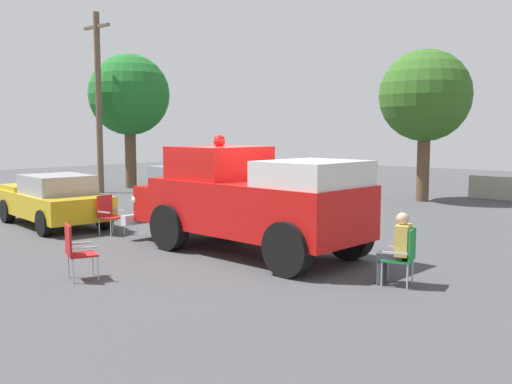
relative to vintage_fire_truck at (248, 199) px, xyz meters
The scene contains 11 objects.
ground_plane 1.26m from the vintage_fire_truck, 155.78° to the left, with size 60.00×60.00×0.00m, color #424244.
vintage_fire_truck is the anchor object (origin of this frame).
classic_hot_rod 6.70m from the vintage_fire_truck, behind, with size 4.57×2.42×1.46m.
parked_pickup 6.65m from the vintage_fire_truck, 142.53° to the left, with size 4.88×2.23×1.90m.
lawn_chair_near_truck 3.93m from the vintage_fire_truck, ahead, with size 0.61×0.61×1.02m.
lawn_chair_by_car 3.91m from the vintage_fire_truck, 101.33° to the right, with size 0.64×0.64×1.02m.
lawn_chair_spare 4.35m from the vintage_fire_truck, behind, with size 0.55×0.56×1.02m.
spectator_seated 3.79m from the vintage_fire_truck, ahead, with size 0.61×0.50×1.29m.
oak_tree_left 15.81m from the vintage_fire_truck, 153.09° to the left, with size 3.72×3.72×6.18m.
oak_tree_right 11.73m from the vintage_fire_truck, 96.73° to the left, with size 3.43×3.43×5.70m.
utility_pole 14.21m from the vintage_fire_truck, 159.54° to the left, with size 1.70×0.26×7.62m.
Camera 1 is at (8.82, -9.44, 2.70)m, focal length 40.62 mm.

